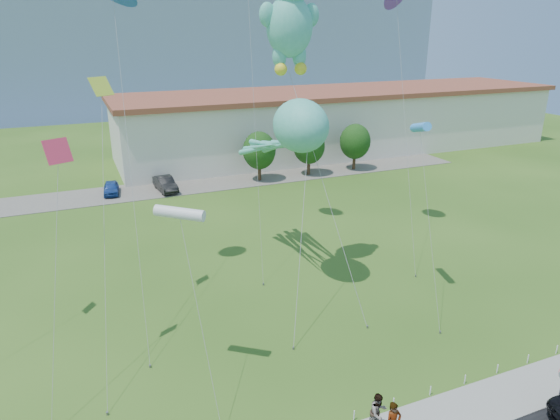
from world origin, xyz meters
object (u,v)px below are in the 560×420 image
object	(u,v)px
pedestrian_right	(378,413)
parked_car_black	(165,184)
parked_car_blue	(111,188)
warehouse	(343,120)
teddy_bear_kite	(290,18)
octopus_kite	(291,135)

from	to	relation	value
pedestrian_right	parked_car_black	distance (m)	36.47
parked_car_blue	parked_car_black	bearing A→B (deg)	-4.47
pedestrian_right	warehouse	bearing A→B (deg)	51.53
warehouse	parked_car_blue	xyz separation A→B (m)	(-31.56, -8.77, -3.44)
pedestrian_right	teddy_bear_kite	bearing A→B (deg)	70.37
pedestrian_right	parked_car_blue	distance (m)	38.14
octopus_kite	teddy_bear_kite	bearing A→B (deg)	83.00
warehouse	octopus_kite	bearing A→B (deg)	-124.46
parked_car_blue	parked_car_black	xyz separation A→B (m)	(5.26, -1.04, 0.11)
warehouse	pedestrian_right	bearing A→B (deg)	-117.88
pedestrian_right	parked_car_blue	bearing A→B (deg)	90.14
parked_car_black	octopus_kite	distance (m)	24.65
parked_car_black	teddy_bear_kite	bearing A→B (deg)	-85.19
pedestrian_right	teddy_bear_kite	world-z (taller)	teddy_bear_kite
teddy_bear_kite	pedestrian_right	bearing A→B (deg)	-99.04
parked_car_blue	teddy_bear_kite	size ratio (longest dim) A/B	0.19
warehouse	teddy_bear_kite	distance (m)	40.75
pedestrian_right	parked_car_black	size ratio (longest dim) A/B	0.40
parked_car_blue	pedestrian_right	bearing A→B (deg)	-72.54
warehouse	parked_car_blue	world-z (taller)	warehouse
pedestrian_right	teddy_bear_kite	size ratio (longest dim) A/B	0.09
parked_car_blue	teddy_bear_kite	distance (m)	29.47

